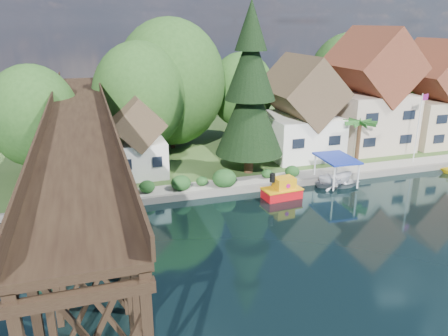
{
  "coord_description": "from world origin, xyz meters",
  "views": [
    {
      "loc": [
        -15.36,
        -26.72,
        14.85
      ],
      "look_at": [
        -4.98,
        6.0,
        3.27
      ],
      "focal_mm": 35.0,
      "sensor_mm": 36.0,
      "label": 1
    }
  ],
  "objects": [
    {
      "name": "bank",
      "position": [
        0.0,
        34.0,
        0.25
      ],
      "size": [
        140.0,
        52.0,
        0.5
      ],
      "primitive_type": "cube",
      "color": "#2E4B1E",
      "rests_on": "ground"
    },
    {
      "name": "house_left",
      "position": [
        7.0,
        16.0,
        5.14
      ],
      "size": [
        7.64,
        8.64,
        11.02
      ],
      "color": "white",
      "rests_on": "bank"
    },
    {
      "name": "bg_trees",
      "position": [
        1.0,
        21.25,
        7.29
      ],
      "size": [
        49.9,
        13.3,
        10.57
      ],
      "color": "#382314",
      "rests_on": "bank"
    },
    {
      "name": "palm_tree",
      "position": [
        11.45,
        11.2,
        4.74
      ],
      "size": [
        4.29,
        4.29,
        4.86
      ],
      "color": "#382314",
      "rests_on": "bank"
    },
    {
      "name": "boat_canopy",
      "position": [
        6.45,
        7.15,
        1.2
      ],
      "size": [
        3.54,
        4.44,
        2.79
      ],
      "color": "silver",
      "rests_on": "ground"
    },
    {
      "name": "flagpole",
      "position": [
        17.55,
        9.61,
        5.01
      ],
      "size": [
        1.1,
        0.42,
        7.35
      ],
      "color": "white",
      "rests_on": "bank"
    },
    {
      "name": "tugboat",
      "position": [
        0.36,
        5.84,
        0.74
      ],
      "size": [
        3.57,
        2.17,
        2.47
      ],
      "color": "#BB0C13",
      "rests_on": "ground"
    },
    {
      "name": "house_center",
      "position": [
        16.0,
        16.5,
        6.42
      ],
      "size": [
        8.65,
        9.18,
        13.89
      ],
      "color": "#C5B09A",
      "rests_on": "bank"
    },
    {
      "name": "ground",
      "position": [
        0.0,
        0.0,
        0.0
      ],
      "size": [
        140.0,
        140.0,
        0.0
      ],
      "primitive_type": "plane",
      "color": "black",
      "rests_on": "ground"
    },
    {
      "name": "trestle_bridge",
      "position": [
        -16.0,
        5.17,
        5.35
      ],
      "size": [
        4.12,
        44.18,
        9.3
      ],
      "color": "black",
      "rests_on": "ground"
    },
    {
      "name": "seawall",
      "position": [
        4.0,
        8.0,
        0.31
      ],
      "size": [
        60.0,
        0.4,
        0.62
      ],
      "primitive_type": "cube",
      "color": "slate",
      "rests_on": "ground"
    },
    {
      "name": "promenade",
      "position": [
        6.0,
        9.3,
        0.53
      ],
      "size": [
        50.0,
        2.6,
        0.06
      ],
      "primitive_type": "cube",
      "color": "gray",
      "rests_on": "bank"
    },
    {
      "name": "house_right",
      "position": [
        25.0,
        16.0,
        5.78
      ],
      "size": [
        8.15,
        8.64,
        12.45
      ],
      "color": "tan",
      "rests_on": "bank"
    },
    {
      "name": "conifer",
      "position": [
        -0.54,
        11.87,
        8.35
      ],
      "size": [
        6.62,
        6.62,
        16.3
      ],
      "color": "#382314",
      "rests_on": "bank"
    },
    {
      "name": "boat_white_a",
      "position": [
        6.57,
        6.87,
        0.44
      ],
      "size": [
        4.93,
        4.09,
        0.88
      ],
      "primitive_type": "imported",
      "rotation": [
        0.0,
        0.0,
        1.3
      ],
      "color": "silver",
      "rests_on": "ground"
    },
    {
      "name": "shed",
      "position": [
        -11.0,
        14.5,
        3.83
      ],
      "size": [
        5.09,
        5.4,
        7.85
      ],
      "color": "white",
      "rests_on": "bank"
    },
    {
      "name": "shrubs",
      "position": [
        -4.6,
        9.26,
        1.23
      ],
      "size": [
        15.76,
        2.47,
        1.7
      ],
      "color": "#174118",
      "rests_on": "bank"
    }
  ]
}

